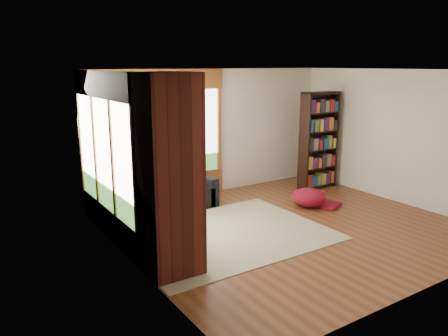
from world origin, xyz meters
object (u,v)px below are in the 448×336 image
bookshelf (319,141)px  dog_tan (159,169)px  dog_brindle (139,192)px  sectional_sofa (142,203)px  pouf (309,197)px  area_rug (225,235)px  brick_chimney (168,176)px

bookshelf → dog_tan: size_ratio=1.95×
bookshelf → dog_brindle: bookshelf is taller
sectional_sofa → dog_brindle: size_ratio=2.42×
dog_tan → pouf: bearing=-80.8°
sectional_sofa → pouf: sectional_sofa is taller
area_rug → bookshelf: bearing=20.8°
bookshelf → dog_tan: bookshelf is taller
brick_chimney → dog_brindle: 1.35m
pouf → dog_brindle: size_ratio=0.72×
area_rug → bookshelf: size_ratio=1.53×
brick_chimney → pouf: brick_chimney is taller
pouf → bookshelf: bearing=38.9°
pouf → dog_tan: bearing=152.4°
brick_chimney → area_rug: brick_chimney is taller
area_rug → dog_tan: 1.88m
bookshelf → area_rug: bearing=-159.2°
area_rug → bookshelf: 3.64m
sectional_sofa → area_rug: size_ratio=0.68×
brick_chimney → dog_tan: bearing=68.2°
area_rug → dog_brindle: size_ratio=3.56×
bookshelf → dog_tan: (-3.62, 0.42, -0.26)m
sectional_sofa → dog_brindle: bearing=-119.4°
area_rug → bookshelf: bookshelf is taller
bookshelf → dog_tan: 3.65m
brick_chimney → sectional_sofa: size_ratio=1.18×
area_rug → bookshelf: (3.25, 1.24, 1.05)m
pouf → dog_tan: dog_tan is taller
dog_tan → dog_brindle: 1.35m
brick_chimney → bookshelf: brick_chimney is taller
sectional_sofa → dog_tan: size_ratio=2.03×
dog_brindle → sectional_sofa: bearing=-32.9°
brick_chimney → dog_tan: brick_chimney is taller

